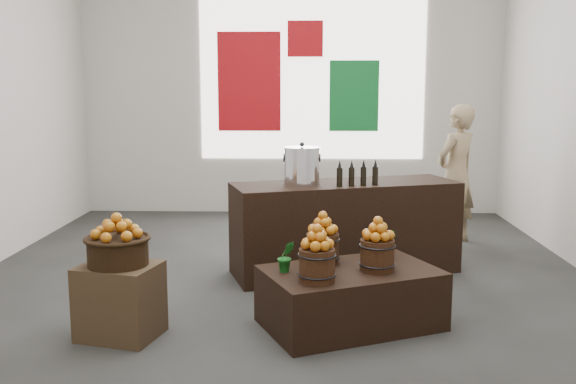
{
  "coord_description": "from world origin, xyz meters",
  "views": [
    {
      "loc": [
        0.26,
        -5.81,
        1.82
      ],
      "look_at": [
        0.08,
        -0.4,
        0.94
      ],
      "focal_mm": 40.0,
      "sensor_mm": 36.0,
      "label": 1
    }
  ],
  "objects_px": {
    "crate": "(120,301)",
    "counter": "(345,228)",
    "display_table": "(350,298)",
    "shopper": "(456,174)",
    "stock_pot_left": "(302,167)",
    "wicker_basket": "(118,252)"
  },
  "relations": [
    {
      "from": "crate",
      "to": "counter",
      "type": "relative_size",
      "value": 0.25
    },
    {
      "from": "wicker_basket",
      "to": "stock_pot_left",
      "type": "xyz_separation_m",
      "value": [
        1.32,
        1.6,
        0.43
      ]
    },
    {
      "from": "stock_pot_left",
      "to": "shopper",
      "type": "xyz_separation_m",
      "value": [
        1.79,
        1.43,
        -0.26
      ]
    },
    {
      "from": "crate",
      "to": "stock_pot_left",
      "type": "bearing_deg",
      "value": 50.48
    },
    {
      "from": "crate",
      "to": "display_table",
      "type": "distance_m",
      "value": 1.73
    },
    {
      "from": "wicker_basket",
      "to": "counter",
      "type": "bearing_deg",
      "value": 44.83
    },
    {
      "from": "counter",
      "to": "display_table",
      "type": "bearing_deg",
      "value": -109.44
    },
    {
      "from": "counter",
      "to": "shopper",
      "type": "height_order",
      "value": "shopper"
    },
    {
      "from": "stock_pot_left",
      "to": "shopper",
      "type": "bearing_deg",
      "value": 38.59
    },
    {
      "from": "wicker_basket",
      "to": "stock_pot_left",
      "type": "distance_m",
      "value": 2.11
    },
    {
      "from": "crate",
      "to": "counter",
      "type": "bearing_deg",
      "value": 44.83
    },
    {
      "from": "crate",
      "to": "shopper",
      "type": "xyz_separation_m",
      "value": [
        3.11,
        3.02,
        0.54
      ]
    },
    {
      "from": "wicker_basket",
      "to": "stock_pot_left",
      "type": "bearing_deg",
      "value": 50.48
    },
    {
      "from": "stock_pot_left",
      "to": "display_table",
      "type": "bearing_deg",
      "value": -73.46
    },
    {
      "from": "wicker_basket",
      "to": "display_table",
      "type": "height_order",
      "value": "wicker_basket"
    },
    {
      "from": "display_table",
      "to": "counter",
      "type": "xyz_separation_m",
      "value": [
        0.04,
        1.46,
        0.23
      ]
    },
    {
      "from": "counter",
      "to": "shopper",
      "type": "xyz_separation_m",
      "value": [
        1.36,
        1.29,
        0.36
      ]
    },
    {
      "from": "crate",
      "to": "stock_pot_left",
      "type": "height_order",
      "value": "stock_pot_left"
    },
    {
      "from": "display_table",
      "to": "counter",
      "type": "relative_size",
      "value": 0.59
    },
    {
      "from": "shopper",
      "to": "crate",
      "type": "bearing_deg",
      "value": 3.29
    },
    {
      "from": "display_table",
      "to": "stock_pot_left",
      "type": "relative_size",
      "value": 3.8
    },
    {
      "from": "display_table",
      "to": "stock_pot_left",
      "type": "distance_m",
      "value": 1.62
    }
  ]
}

